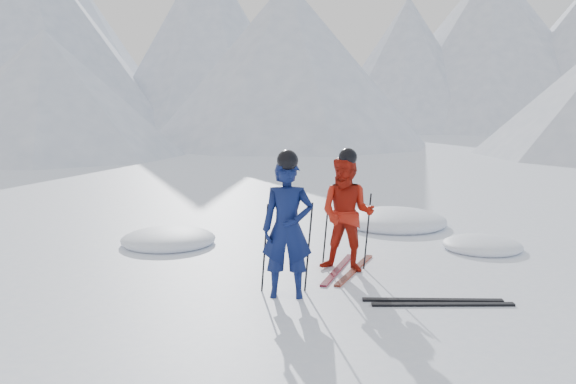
{
  "coord_description": "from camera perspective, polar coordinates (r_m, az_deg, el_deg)",
  "views": [
    {
      "loc": [
        -1.28,
        -8.23,
        2.4
      ],
      "look_at": [
        -1.97,
        0.5,
        1.1
      ],
      "focal_mm": 38.0,
      "sensor_mm": 36.0,
      "label": 1
    }
  ],
  "objects": [
    {
      "name": "ground",
      "position": [
        8.67,
        12.93,
        -7.85
      ],
      "size": [
        160.0,
        160.0,
        0.0
      ],
      "primitive_type": "plane",
      "color": "white",
      "rests_on": "ground"
    },
    {
      "name": "mountain_range",
      "position": [
        44.31,
        13.95,
        13.82
      ],
      "size": [
        106.15,
        62.94,
        15.53
      ],
      "color": "#B2BCD1",
      "rests_on": "ground"
    },
    {
      "name": "skier_blue",
      "position": [
        7.48,
        -0.05,
        -3.45
      ],
      "size": [
        0.64,
        0.43,
        1.72
      ],
      "primitive_type": "imported",
      "rotation": [
        0.0,
        0.0,
        0.03
      ],
      "color": "#0C1748",
      "rests_on": "ground"
    },
    {
      "name": "skier_red",
      "position": [
        8.67,
        5.55,
        -2.06
      ],
      "size": [
        0.94,
        0.82,
        1.65
      ],
      "primitive_type": "imported",
      "rotation": [
        0.0,
        0.0,
        -0.27
      ],
      "color": "#AD1C0D",
      "rests_on": "ground"
    },
    {
      "name": "pole_blue_left",
      "position": [
        7.72,
        -2.19,
        -5.27
      ],
      "size": [
        0.12,
        0.08,
        1.14
      ],
      "primitive_type": "cylinder",
      "rotation": [
        0.05,
        0.08,
        0.0
      ],
      "color": "black",
      "rests_on": "ground"
    },
    {
      "name": "pole_blue_right",
      "position": [
        7.77,
        1.95,
        -5.17
      ],
      "size": [
        0.12,
        0.07,
        1.15
      ],
      "primitive_type": "cylinder",
      "rotation": [
        -0.04,
        0.08,
        0.0
      ],
      "color": "black",
      "rests_on": "ground"
    },
    {
      "name": "pole_red_left",
      "position": [
        8.97,
        3.57,
        -3.47
      ],
      "size": [
        0.11,
        0.09,
        1.1
      ],
      "primitive_type": "cylinder",
      "rotation": [
        0.06,
        0.08,
        0.0
      ],
      "color": "black",
      "rests_on": "ground"
    },
    {
      "name": "pole_red_right",
      "position": [
        8.88,
        7.44,
        -3.65
      ],
      "size": [
        0.11,
        0.08,
        1.1
      ],
      "primitive_type": "cylinder",
      "rotation": [
        -0.05,
        0.08,
        0.0
      ],
      "color": "black",
      "rests_on": "ground"
    },
    {
      "name": "ski_worn_left",
      "position": [
        8.85,
        4.69,
        -7.22
      ],
      "size": [
        0.48,
        1.67,
        0.03
      ],
      "primitive_type": "cube",
      "rotation": [
        0.0,
        0.0,
        -0.23
      ],
      "color": "black",
      "rests_on": "ground"
    },
    {
      "name": "ski_worn_right",
      "position": [
        8.86,
        6.25,
        -7.23
      ],
      "size": [
        0.59,
        1.65,
        0.03
      ],
      "primitive_type": "cube",
      "rotation": [
        0.0,
        0.0,
        -0.3
      ],
      "color": "black",
      "rests_on": "ground"
    },
    {
      "name": "ski_loose_a",
      "position": [
        7.71,
        13.36,
        -9.82
      ],
      "size": [
        1.7,
        0.18,
        0.03
      ],
      "primitive_type": "cube",
      "rotation": [
        0.0,
        0.0,
        1.62
      ],
      "color": "black",
      "rests_on": "ground"
    },
    {
      "name": "ski_loose_b",
      "position": [
        7.59,
        14.3,
        -10.16
      ],
      "size": [
        1.7,
        0.24,
        0.03
      ],
      "primitive_type": "cube",
      "rotation": [
        0.0,
        0.0,
        1.66
      ],
      "color": "black",
      "rests_on": "ground"
    },
    {
      "name": "snow_lumps",
      "position": [
        11.29,
        5.51,
        -3.87
      ],
      "size": [
        6.7,
        3.68,
        0.45
      ],
      "color": "white",
      "rests_on": "ground"
    }
  ]
}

